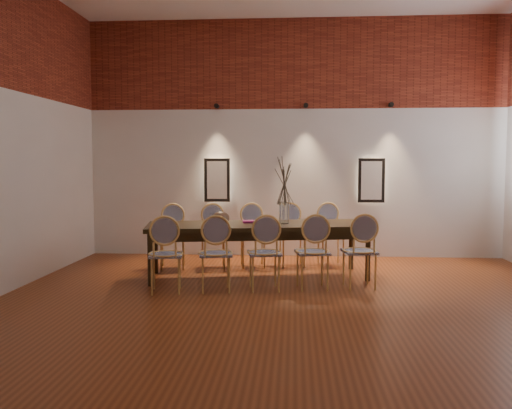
# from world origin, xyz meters

# --- Properties ---
(floor) EXTENTS (7.00, 7.00, 0.02)m
(floor) POSITION_xyz_m (0.00, 0.00, -0.01)
(floor) COLOR brown
(floor) RESTS_ON ground
(wall_back) EXTENTS (7.00, 0.10, 4.00)m
(wall_back) POSITION_xyz_m (0.00, 3.55, 2.00)
(wall_back) COLOR silver
(wall_back) RESTS_ON ground
(wall_front) EXTENTS (7.00, 0.10, 4.00)m
(wall_front) POSITION_xyz_m (0.00, -3.55, 2.00)
(wall_front) COLOR silver
(wall_front) RESTS_ON ground
(brick_band_back) EXTENTS (7.00, 0.02, 1.50)m
(brick_band_back) POSITION_xyz_m (0.00, 3.48, 3.25)
(brick_band_back) COLOR maroon
(brick_band_back) RESTS_ON ground
(niche_left) EXTENTS (0.36, 0.06, 0.66)m
(niche_left) POSITION_xyz_m (-1.30, 3.45, 1.30)
(niche_left) COLOR #FFEAC6
(niche_left) RESTS_ON wall_back
(niche_right) EXTENTS (0.36, 0.06, 0.66)m
(niche_right) POSITION_xyz_m (1.30, 3.45, 1.30)
(niche_right) COLOR #FFEAC6
(niche_right) RESTS_ON wall_back
(spot_fixture_left) EXTENTS (0.08, 0.10, 0.08)m
(spot_fixture_left) POSITION_xyz_m (-1.30, 3.42, 2.55)
(spot_fixture_left) COLOR black
(spot_fixture_left) RESTS_ON wall_back
(spot_fixture_mid) EXTENTS (0.08, 0.10, 0.08)m
(spot_fixture_mid) POSITION_xyz_m (0.20, 3.42, 2.55)
(spot_fixture_mid) COLOR black
(spot_fixture_mid) RESTS_ON wall_back
(spot_fixture_right) EXTENTS (0.08, 0.10, 0.08)m
(spot_fixture_right) POSITION_xyz_m (1.60, 3.42, 2.55)
(spot_fixture_right) COLOR black
(spot_fixture_right) RESTS_ON wall_back
(dining_table) EXTENTS (3.18, 1.49, 0.75)m
(dining_table) POSITION_xyz_m (-0.49, 1.74, 0.38)
(dining_table) COLOR #342410
(dining_table) RESTS_ON floor
(chair_near_a) EXTENTS (0.51, 0.51, 0.94)m
(chair_near_a) POSITION_xyz_m (-1.56, 0.77, 0.47)
(chair_near_a) COLOR #E5BA67
(chair_near_a) RESTS_ON floor
(chair_near_b) EXTENTS (0.51, 0.51, 0.94)m
(chair_near_b) POSITION_xyz_m (-0.96, 0.87, 0.47)
(chair_near_b) COLOR #E5BA67
(chair_near_b) RESTS_ON floor
(chair_near_c) EXTENTS (0.51, 0.51, 0.94)m
(chair_near_c) POSITION_xyz_m (-0.35, 0.98, 0.47)
(chair_near_c) COLOR #E5BA67
(chair_near_c) RESTS_ON floor
(chair_near_d) EXTENTS (0.51, 0.51, 0.94)m
(chair_near_d) POSITION_xyz_m (0.25, 1.08, 0.47)
(chair_near_d) COLOR #E5BA67
(chair_near_d) RESTS_ON floor
(chair_near_e) EXTENTS (0.51, 0.51, 0.94)m
(chair_near_e) POSITION_xyz_m (0.85, 1.19, 0.47)
(chair_near_e) COLOR #E5BA67
(chair_near_e) RESTS_ON floor
(chair_far_a) EXTENTS (0.51, 0.51, 0.94)m
(chair_far_a) POSITION_xyz_m (-1.82, 2.29, 0.47)
(chair_far_a) COLOR #E5BA67
(chair_far_a) RESTS_ON floor
(chair_far_b) EXTENTS (0.51, 0.51, 0.94)m
(chair_far_b) POSITION_xyz_m (-1.22, 2.40, 0.47)
(chair_far_b) COLOR #E5BA67
(chair_far_b) RESTS_ON floor
(chair_far_c) EXTENTS (0.51, 0.51, 0.94)m
(chair_far_c) POSITION_xyz_m (-0.62, 2.50, 0.47)
(chair_far_c) COLOR #E5BA67
(chair_far_c) RESTS_ON floor
(chair_far_d) EXTENTS (0.51, 0.51, 0.94)m
(chair_far_d) POSITION_xyz_m (-0.02, 2.60, 0.47)
(chair_far_d) COLOR #E5BA67
(chair_far_d) RESTS_ON floor
(chair_far_e) EXTENTS (0.51, 0.51, 0.94)m
(chair_far_e) POSITION_xyz_m (0.59, 2.71, 0.47)
(chair_far_e) COLOR #E5BA67
(chair_far_e) RESTS_ON floor
(vase) EXTENTS (0.14, 0.14, 0.30)m
(vase) POSITION_xyz_m (-0.13, 1.80, 0.90)
(vase) COLOR silver
(vase) RESTS_ON dining_table
(dried_branches) EXTENTS (0.50, 0.50, 0.70)m
(dried_branches) POSITION_xyz_m (-0.13, 1.80, 1.35)
(dried_branches) COLOR #433A2B
(dried_branches) RESTS_ON vase
(bowl) EXTENTS (0.24, 0.24, 0.18)m
(bowl) POSITION_xyz_m (-0.99, 1.60, 0.84)
(bowl) COLOR brown
(bowl) RESTS_ON dining_table
(book) EXTENTS (0.29, 0.22, 0.03)m
(book) POSITION_xyz_m (-0.58, 1.87, 0.77)
(book) COLOR #821550
(book) RESTS_ON dining_table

